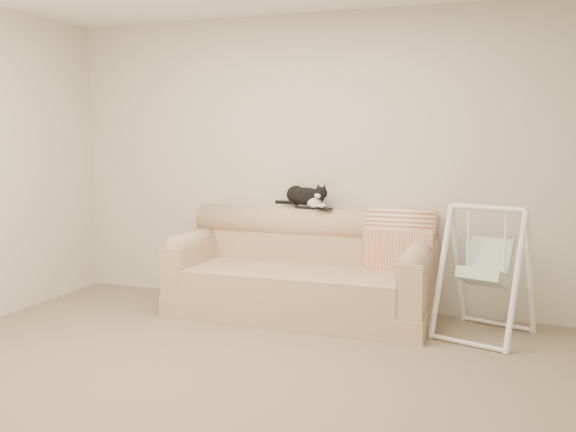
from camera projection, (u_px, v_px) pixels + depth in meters
The scene contains 8 objects.
ground_plane at pixel (236, 383), 4.00m from camera, with size 5.00×5.00×0.00m, color #7D6955.
room_shell at pixel (233, 137), 3.81m from camera, with size 5.04×4.04×2.60m.
sofa at pixel (303, 274), 5.50m from camera, with size 2.20×0.93×0.90m.
remote_a at pixel (305, 207), 5.67m from camera, with size 0.18×0.06×0.03m.
remote_b at pixel (325, 208), 5.57m from camera, with size 0.17×0.14×0.02m.
tuxedo_cat at pixel (306, 196), 5.68m from camera, with size 0.54×0.35×0.21m.
throw_blanket at pixel (401, 232), 5.40m from camera, with size 0.57×0.38×0.58m.
baby_swing at pixel (485, 271), 4.89m from camera, with size 0.79×0.82×1.02m.
Camera 1 is at (1.61, -3.50, 1.53)m, focal length 40.00 mm.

